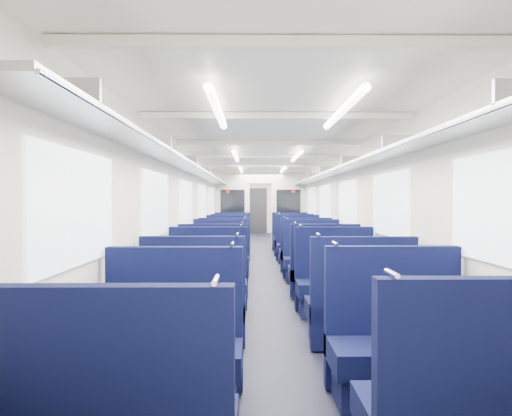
# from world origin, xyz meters

# --- Properties ---
(floor) EXTENTS (2.80, 18.00, 0.01)m
(floor) POSITION_xyz_m (0.00, 0.00, 0.00)
(floor) COLOR black
(floor) RESTS_ON ground
(ceiling) EXTENTS (2.80, 18.00, 0.01)m
(ceiling) POSITION_xyz_m (0.00, 0.00, 2.35)
(ceiling) COLOR white
(ceiling) RESTS_ON wall_left
(wall_left) EXTENTS (0.02, 18.00, 2.35)m
(wall_left) POSITION_xyz_m (-1.40, 0.00, 1.18)
(wall_left) COLOR silver
(wall_left) RESTS_ON floor
(dado_left) EXTENTS (0.03, 17.90, 0.70)m
(dado_left) POSITION_xyz_m (-1.39, 0.00, 0.35)
(dado_left) COLOR black
(dado_left) RESTS_ON floor
(wall_right) EXTENTS (0.02, 18.00, 2.35)m
(wall_right) POSITION_xyz_m (1.40, 0.00, 1.18)
(wall_right) COLOR silver
(wall_right) RESTS_ON floor
(dado_right) EXTENTS (0.03, 17.90, 0.70)m
(dado_right) POSITION_xyz_m (1.39, 0.00, 0.35)
(dado_right) COLOR black
(dado_right) RESTS_ON floor
(wall_far) EXTENTS (2.80, 0.02, 2.35)m
(wall_far) POSITION_xyz_m (0.00, 9.00, 1.18)
(wall_far) COLOR silver
(wall_far) RESTS_ON floor
(luggage_rack_left) EXTENTS (0.36, 17.40, 0.18)m
(luggage_rack_left) POSITION_xyz_m (-1.21, 0.00, 1.97)
(luggage_rack_left) COLOR #B2B5BA
(luggage_rack_left) RESTS_ON wall_left
(luggage_rack_right) EXTENTS (0.36, 17.40, 0.18)m
(luggage_rack_right) POSITION_xyz_m (1.21, 0.00, 1.97)
(luggage_rack_right) COLOR #B2B5BA
(luggage_rack_right) RESTS_ON wall_right
(windows) EXTENTS (2.78, 15.60, 0.75)m
(windows) POSITION_xyz_m (0.00, -0.46, 1.42)
(windows) COLOR white
(windows) RESTS_ON wall_left
(ceiling_fittings) EXTENTS (2.70, 16.06, 0.11)m
(ceiling_fittings) POSITION_xyz_m (0.00, -0.26, 2.29)
(ceiling_fittings) COLOR white
(ceiling_fittings) RESTS_ON ceiling
(end_door) EXTENTS (0.75, 0.06, 2.00)m
(end_door) POSITION_xyz_m (0.00, 8.94, 1.00)
(end_door) COLOR black
(end_door) RESTS_ON floor
(bulkhead) EXTENTS (2.80, 0.10, 2.35)m
(bulkhead) POSITION_xyz_m (-0.00, 3.27, 1.23)
(bulkhead) COLOR white
(bulkhead) RESTS_ON floor
(seat_2) EXTENTS (1.03, 0.57, 1.15)m
(seat_2) POSITION_xyz_m (-0.83, -7.19, 0.35)
(seat_2) COLOR #0B1037
(seat_2) RESTS_ON floor
(seat_3) EXTENTS (1.03, 0.57, 1.15)m
(seat_3) POSITION_xyz_m (0.83, -7.15, 0.35)
(seat_3) COLOR #0B1037
(seat_3) RESTS_ON floor
(seat_4) EXTENTS (1.03, 0.57, 1.15)m
(seat_4) POSITION_xyz_m (-0.83, -5.94, 0.35)
(seat_4) COLOR #0B1037
(seat_4) RESTS_ON floor
(seat_5) EXTENTS (1.03, 0.57, 1.15)m
(seat_5) POSITION_xyz_m (0.83, -6.01, 0.35)
(seat_5) COLOR #0B1037
(seat_5) RESTS_ON floor
(seat_6) EXTENTS (1.03, 0.57, 1.15)m
(seat_6) POSITION_xyz_m (-0.83, -4.75, 0.35)
(seat_6) COLOR #0B1037
(seat_6) RESTS_ON floor
(seat_7) EXTENTS (1.03, 0.57, 1.15)m
(seat_7) POSITION_xyz_m (0.83, -4.76, 0.35)
(seat_7) COLOR #0B1037
(seat_7) RESTS_ON floor
(seat_8) EXTENTS (1.03, 0.57, 1.15)m
(seat_8) POSITION_xyz_m (-0.83, -3.78, 0.35)
(seat_8) COLOR #0B1037
(seat_8) RESTS_ON floor
(seat_9) EXTENTS (1.03, 0.57, 1.15)m
(seat_9) POSITION_xyz_m (0.83, -3.79, 0.35)
(seat_9) COLOR #0B1037
(seat_9) RESTS_ON floor
(seat_10) EXTENTS (1.03, 0.57, 1.15)m
(seat_10) POSITION_xyz_m (-0.83, -2.41, 0.35)
(seat_10) COLOR #0B1037
(seat_10) RESTS_ON floor
(seat_11) EXTENTS (1.03, 0.57, 1.15)m
(seat_11) POSITION_xyz_m (0.83, -2.51, 0.35)
(seat_11) COLOR #0B1037
(seat_11) RESTS_ON floor
(seat_12) EXTENTS (1.03, 0.57, 1.15)m
(seat_12) POSITION_xyz_m (-0.83, -1.47, 0.35)
(seat_12) COLOR #0B1037
(seat_12) RESTS_ON floor
(seat_13) EXTENTS (1.03, 0.57, 1.15)m
(seat_13) POSITION_xyz_m (0.83, -1.48, 0.35)
(seat_13) COLOR #0B1037
(seat_13) RESTS_ON floor
(seat_14) EXTENTS (1.03, 0.57, 1.15)m
(seat_14) POSITION_xyz_m (-0.83, -0.17, 0.35)
(seat_14) COLOR #0B1037
(seat_14) RESTS_ON floor
(seat_15) EXTENTS (1.03, 0.57, 1.15)m
(seat_15) POSITION_xyz_m (0.83, -0.13, 0.35)
(seat_15) COLOR #0B1037
(seat_15) RESTS_ON floor
(seat_16) EXTENTS (1.03, 0.57, 1.15)m
(seat_16) POSITION_xyz_m (-0.83, 0.93, 0.35)
(seat_16) COLOR #0B1037
(seat_16) RESTS_ON floor
(seat_17) EXTENTS (1.03, 0.57, 1.15)m
(seat_17) POSITION_xyz_m (0.83, 0.96, 0.35)
(seat_17) COLOR #0B1037
(seat_17) RESTS_ON floor
(seat_18) EXTENTS (1.03, 0.57, 1.15)m
(seat_18) POSITION_xyz_m (-0.83, 1.97, 0.35)
(seat_18) COLOR #0B1037
(seat_18) RESTS_ON floor
(seat_19) EXTENTS (1.03, 0.57, 1.15)m
(seat_19) POSITION_xyz_m (0.83, 2.00, 0.35)
(seat_19) COLOR #0B1037
(seat_19) RESTS_ON floor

